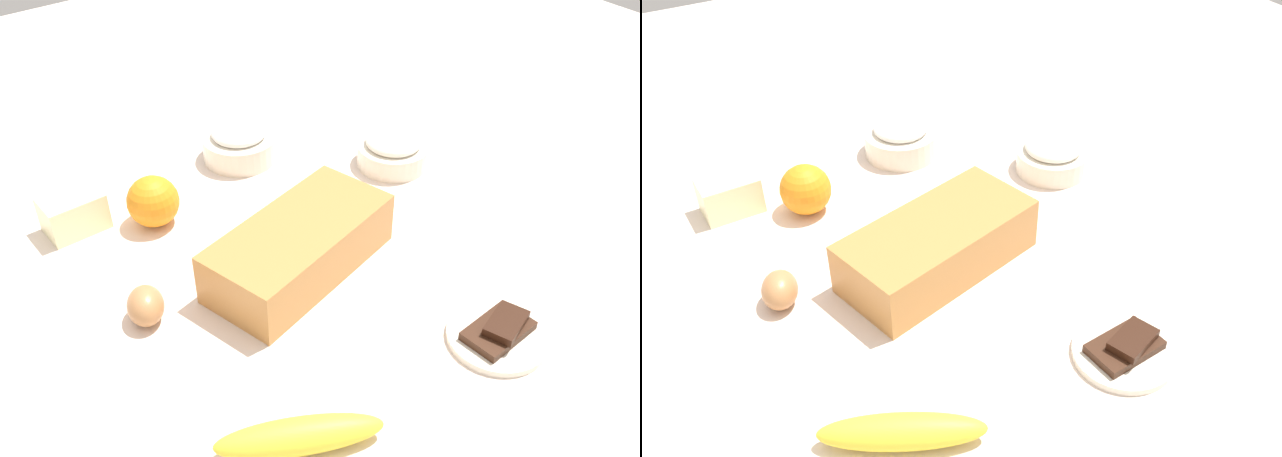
# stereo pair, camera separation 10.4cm
# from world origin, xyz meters

# --- Properties ---
(ground_plane) EXTENTS (2.40, 2.40, 0.02)m
(ground_plane) POSITION_xyz_m (0.00, 0.00, -0.01)
(ground_plane) COLOR beige
(loaf_pan) EXTENTS (0.30, 0.19, 0.08)m
(loaf_pan) POSITION_xyz_m (-0.05, -0.02, 0.04)
(loaf_pan) COLOR #B77A3D
(loaf_pan) RESTS_ON ground_plane
(flour_bowl) EXTENTS (0.12, 0.12, 0.06)m
(flour_bowl) POSITION_xyz_m (0.24, 0.11, 0.03)
(flour_bowl) COLOR silver
(flour_bowl) RESTS_ON ground_plane
(sugar_bowl) EXTENTS (0.13, 0.13, 0.07)m
(sugar_bowl) POSITION_xyz_m (0.04, 0.29, 0.03)
(sugar_bowl) COLOR silver
(sugar_bowl) RESTS_ON ground_plane
(banana) EXTENTS (0.19, 0.13, 0.04)m
(banana) POSITION_xyz_m (-0.23, -0.26, 0.02)
(banana) COLOR yellow
(banana) RESTS_ON ground_plane
(orange_fruit) EXTENTS (0.08, 0.08, 0.08)m
(orange_fruit) POSITION_xyz_m (-0.16, 0.21, 0.04)
(orange_fruit) COLOR orange
(orange_fruit) RESTS_ON ground_plane
(butter_block) EXTENTS (0.09, 0.07, 0.06)m
(butter_block) POSITION_xyz_m (-0.27, 0.27, 0.03)
(butter_block) COLOR #F4EDB2
(butter_block) RESTS_ON ground_plane
(egg_near_butter) EXTENTS (0.07, 0.08, 0.05)m
(egg_near_butter) POSITION_xyz_m (-0.27, 0.03, 0.02)
(egg_near_butter) COLOR #B17748
(egg_near_butter) RESTS_ON ground_plane
(chocolate_plate) EXTENTS (0.13, 0.13, 0.03)m
(chocolate_plate) POSITION_xyz_m (0.07, -0.28, 0.01)
(chocolate_plate) COLOR silver
(chocolate_plate) RESTS_ON ground_plane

